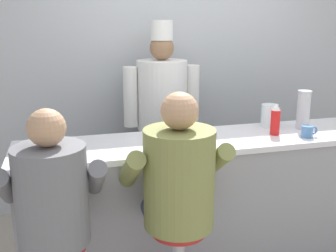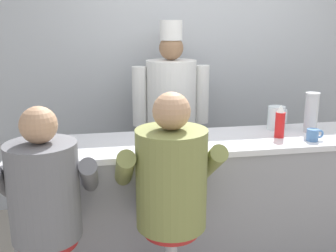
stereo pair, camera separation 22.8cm
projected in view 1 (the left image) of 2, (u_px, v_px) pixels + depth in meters
wall_back at (183, 71)px, 4.01m from camera, size 10.00×0.06×2.70m
diner_counter at (232, 199)px, 3.04m from camera, size 3.17×0.61×1.01m
ketchup_bottle_red at (275, 120)px, 2.91m from camera, size 0.07×0.07×0.24m
water_pitcher_clear at (270, 116)px, 3.14m from camera, size 0.15×0.13×0.18m
breakfast_plate at (45, 156)px, 2.43m from camera, size 0.24×0.24×0.05m
cereal_bowl at (172, 140)px, 2.71m from camera, size 0.17×0.17×0.05m
coffee_mug_tan at (164, 145)px, 2.54m from camera, size 0.12×0.08×0.09m
coffee_mug_blue at (308, 131)px, 2.87m from camera, size 0.13×0.08×0.09m
cup_stack_steel at (303, 110)px, 3.07m from camera, size 0.11×0.11×0.30m
diner_seated_grey at (53, 201)px, 2.13m from camera, size 0.59×0.58×1.41m
diner_seated_olive at (177, 183)px, 2.31m from camera, size 0.63×0.62×1.46m
cook_in_whites_near at (162, 112)px, 3.69m from camera, size 0.72×0.46×1.85m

